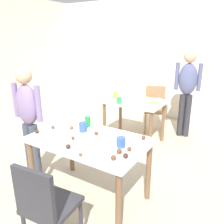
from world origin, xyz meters
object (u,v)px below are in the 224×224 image
object	(u,v)px
person_girl_near	(28,115)
person_adult_far	(187,86)
chair_near_table	(45,204)
chair_far_table	(155,106)
dining_table_far	(134,108)
mixing_bowl	(110,138)
soda_can	(88,122)
pitcher_far	(138,97)
dining_table_near	(89,146)

from	to	relation	value
person_girl_near	person_adult_far	world-z (taller)	person_adult_far
chair_near_table	person_adult_far	world-z (taller)	person_adult_far
person_girl_near	person_adult_far	xyz separation A→B (m)	(1.32, 2.38, 0.08)
chair_far_table	person_adult_far	distance (m)	0.73
chair_far_table	person_adult_far	bearing A→B (deg)	2.14
dining_table_far	mixing_bowl	bearing A→B (deg)	-72.34
mixing_bowl	chair_far_table	bearing A→B (deg)	99.88
chair_near_table	soda_can	xyz separation A→B (m)	(-0.35, 1.04, 0.31)
person_girl_near	pitcher_far	world-z (taller)	person_girl_near
chair_far_table	mixing_bowl	xyz separation A→B (m)	(0.39, -2.25, 0.29)
chair_near_table	pitcher_far	world-z (taller)	pitcher_far
chair_near_table	soda_can	distance (m)	1.14
chair_far_table	mixing_bowl	bearing A→B (deg)	-80.12
dining_table_near	person_adult_far	world-z (taller)	person_adult_far
dining_table_near	chair_far_table	xyz separation A→B (m)	(-0.17, 2.32, -0.16)
person_adult_far	soda_can	xyz separation A→B (m)	(-0.63, -2.07, -0.13)
person_girl_near	person_adult_far	distance (m)	2.72
chair_far_table	person_girl_near	world-z (taller)	person_girl_near
mixing_bowl	soda_can	size ratio (longest dim) A/B	1.65
person_girl_near	person_adult_far	bearing A→B (deg)	61.00
dining_table_far	mixing_bowl	xyz separation A→B (m)	(0.50, -1.56, 0.16)
soda_can	chair_near_table	bearing A→B (deg)	-71.20
soda_can	pitcher_far	world-z (taller)	pitcher_far
chair_far_table	soda_can	xyz separation A→B (m)	(-0.05, -2.05, 0.31)
dining_table_far	mixing_bowl	distance (m)	1.65
dining_table_far	person_girl_near	size ratio (longest dim) A/B	0.68
dining_table_near	pitcher_far	size ratio (longest dim) A/B	5.96
dining_table_far	chair_near_table	bearing A→B (deg)	-80.43
chair_near_table	soda_can	world-z (taller)	soda_can
dining_table_far	soda_can	bearing A→B (deg)	-87.87
chair_near_table	mixing_bowl	distance (m)	0.89
dining_table_far	soda_can	size ratio (longest dim) A/B	8.09
dining_table_far	soda_can	world-z (taller)	soda_can
person_adult_far	soda_can	size ratio (longest dim) A/B	12.85
mixing_bowl	chair_near_table	bearing A→B (deg)	-96.41
pitcher_far	person_girl_near	bearing A→B (deg)	-116.82
chair_far_table	person_adult_far	world-z (taller)	person_adult_far
pitcher_far	mixing_bowl	bearing A→B (deg)	-75.63
soda_can	person_girl_near	bearing A→B (deg)	-155.74
mixing_bowl	soda_can	distance (m)	0.49
dining_table_near	dining_table_far	xyz separation A→B (m)	(-0.27, 1.63, -0.03)
dining_table_far	pitcher_far	bearing A→B (deg)	-46.53
chair_far_table	person_adult_far	size ratio (longest dim) A/B	0.55
person_girl_near	soda_can	distance (m)	0.76
person_adult_far	dining_table_near	bearing A→B (deg)	-99.88
soda_can	mixing_bowl	bearing A→B (deg)	-24.68
person_girl_near	soda_can	bearing A→B (deg)	24.26
pitcher_far	soda_can	bearing A→B (deg)	-93.88
person_adult_far	mixing_bowl	bearing A→B (deg)	-94.60
dining_table_near	mixing_bowl	size ratio (longest dim) A/B	6.29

